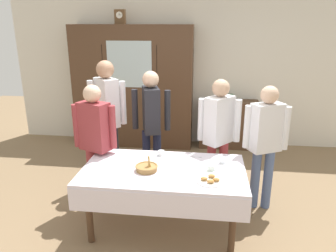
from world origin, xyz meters
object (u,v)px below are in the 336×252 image
at_px(tea_cup_mid_right, 223,161).
at_px(tea_cup_mid_left, 211,168).
at_px(spoon_near_left, 199,157).
at_px(person_by_cabinet, 266,137).
at_px(book_stack, 230,98).
at_px(person_behind_table_right, 151,118).
at_px(spoon_far_left, 111,166).
at_px(bookshelf_low, 228,124).
at_px(tea_cup_center, 161,154).
at_px(person_behind_table_left, 219,129).
at_px(spoon_near_right, 196,173).
at_px(person_beside_shelf, 108,111).
at_px(dining_table, 163,178).
at_px(pastry_plate, 210,180).
at_px(bread_basket, 147,168).
at_px(wall_cabinet, 133,87).
at_px(person_near_right_end, 95,136).
at_px(mantel_clock, 120,17).

bearing_deg(tea_cup_mid_right, tea_cup_mid_left, -122.56).
xyz_separation_m(spoon_near_left, person_by_cabinet, (0.77, 0.22, 0.20)).
xyz_separation_m(book_stack, person_behind_table_right, (-1.14, -1.62, 0.05)).
height_order(spoon_far_left, person_behind_table_right, person_behind_table_right).
distance_m(bookshelf_low, book_stack, 0.49).
distance_m(tea_cup_center, person_behind_table_left, 0.79).
height_order(spoon_far_left, spoon_near_right, same).
height_order(tea_cup_mid_right, person_beside_shelf, person_beside_shelf).
bearing_deg(person_behind_table_left, spoon_near_left, -122.34).
distance_m(dining_table, pastry_plate, 0.55).
bearing_deg(tea_cup_mid_right, bookshelf_low, 85.04).
distance_m(pastry_plate, spoon_near_left, 0.59).
height_order(tea_cup_center, bread_basket, bread_basket).
bearing_deg(person_behind_table_right, spoon_near_left, -44.15).
distance_m(tea_cup_mid_right, tea_cup_center, 0.72).
bearing_deg(dining_table, bread_basket, -168.09).
distance_m(dining_table, bookshelf_low, 2.78).
xyz_separation_m(tea_cup_center, spoon_far_left, (-0.50, -0.36, -0.02)).
distance_m(spoon_near_right, person_by_cabinet, 1.03).
bearing_deg(tea_cup_center, spoon_far_left, -144.15).
xyz_separation_m(tea_cup_mid_left, person_behind_table_left, (0.09, 0.70, 0.20)).
distance_m(bookshelf_low, spoon_far_left, 2.99).
distance_m(wall_cabinet, person_near_right_end, 2.20).
distance_m(wall_cabinet, person_behind_table_right, 1.68).
distance_m(tea_cup_center, person_by_cabinet, 1.24).
bearing_deg(person_behind_table_left, bookshelf_low, 82.54).
distance_m(bookshelf_low, person_beside_shelf, 2.46).
relative_size(dining_table, person_by_cabinet, 1.13).
distance_m(spoon_near_left, person_near_right_end, 1.25).
bearing_deg(bookshelf_low, pastry_plate, -96.97).
xyz_separation_m(spoon_near_right, person_behind_table_left, (0.25, 0.77, 0.23)).
bearing_deg(wall_cabinet, person_behind_table_left, -51.03).
xyz_separation_m(book_stack, tea_cup_mid_left, (-0.34, -2.60, -0.18)).
bearing_deg(pastry_plate, spoon_far_left, 168.50).
bearing_deg(person_behind_table_right, spoon_near_right, -58.46).
xyz_separation_m(pastry_plate, spoon_near_left, (-0.13, 0.58, -0.01)).
bearing_deg(mantel_clock, spoon_far_left, -78.61).
relative_size(tea_cup_center, person_beside_shelf, 0.07).
distance_m(tea_cup_mid_left, tea_cup_center, 0.67).
xyz_separation_m(dining_table, pastry_plate, (0.50, -0.20, 0.11)).
height_order(bookshelf_low, person_behind_table_right, person_behind_table_right).
bearing_deg(person_by_cabinet, bread_basket, -153.97).
xyz_separation_m(wall_cabinet, bread_basket, (0.73, -2.63, -0.33)).
height_order(bread_basket, person_behind_table_right, person_behind_table_right).
distance_m(spoon_far_left, person_by_cabinet, 1.81).
bearing_deg(person_beside_shelf, tea_cup_mid_left, -34.69).
relative_size(pastry_plate, person_behind_table_right, 0.17).
height_order(person_behind_table_left, person_by_cabinet, person_behind_table_left).
height_order(bookshelf_low, person_behind_table_left, person_behind_table_left).
height_order(tea_cup_mid_left, tea_cup_center, same).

